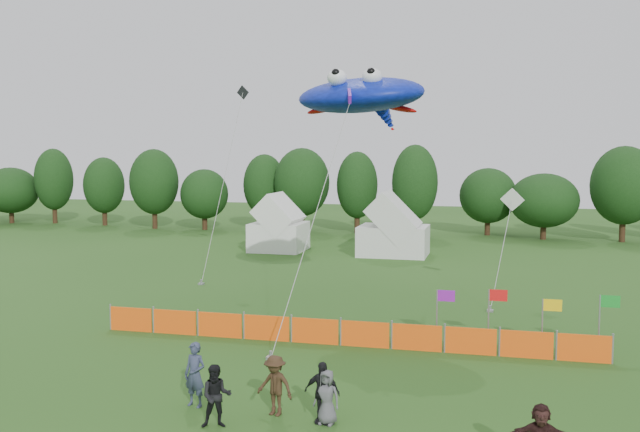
% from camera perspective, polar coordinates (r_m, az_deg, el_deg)
% --- Properties ---
extents(ground, '(160.00, 160.00, 0.00)m').
position_cam_1_polar(ground, '(21.38, -4.10, -15.48)').
color(ground, '#234C16').
rests_on(ground, ground).
extents(treeline, '(104.57, 8.78, 8.36)m').
position_cam_1_polar(treeline, '(64.17, 9.99, 2.12)').
color(treeline, '#382314').
rests_on(treeline, ground).
extents(tent_left, '(3.97, 3.97, 3.50)m').
position_cam_1_polar(tent_left, '(54.14, -3.32, -0.93)').
color(tent_left, white).
rests_on(tent_left, ground).
extents(tent_right, '(4.99, 3.99, 3.52)m').
position_cam_1_polar(tent_right, '(51.89, 5.90, -1.20)').
color(tent_right, silver).
rests_on(tent_right, ground).
extents(barrier_fence, '(19.90, 0.06, 1.00)m').
position_cam_1_polar(barrier_fence, '(28.12, 1.57, -9.31)').
color(barrier_fence, '#FD550E').
rests_on(barrier_fence, ground).
extents(flag_row, '(6.73, 0.58, 2.26)m').
position_cam_1_polar(flag_row, '(28.62, 15.72, -7.32)').
color(flag_row, gray).
rests_on(flag_row, ground).
extents(spectator_a, '(0.79, 0.60, 1.92)m').
position_cam_1_polar(spectator_a, '(21.89, -9.97, -12.38)').
color(spectator_a, '#313851').
rests_on(spectator_a, ground).
extents(spectator_b, '(1.02, 0.91, 1.74)m').
position_cam_1_polar(spectator_b, '(20.28, -8.29, -14.07)').
color(spectator_b, black).
rests_on(spectator_b, ground).
extents(spectator_c, '(1.25, 0.90, 1.74)m').
position_cam_1_polar(spectator_c, '(20.97, -3.62, -13.37)').
color(spectator_c, '#362415').
rests_on(spectator_c, ground).
extents(spectator_d, '(1.05, 0.50, 1.74)m').
position_cam_1_polar(spectator_d, '(20.38, 0.17, -13.92)').
color(spectator_d, black).
rests_on(spectator_d, ground).
extents(spectator_e, '(0.82, 0.60, 1.53)m').
position_cam_1_polar(spectator_e, '(20.33, 0.54, -14.28)').
color(spectator_e, '#515156').
rests_on(spectator_e, ground).
extents(stingray_kite, '(7.54, 16.00, 11.16)m').
position_cam_1_polar(stingray_kite, '(32.92, 3.45, 9.51)').
color(stingray_kite, '#0D23C5').
rests_on(stingray_kite, ground).
extents(small_kite_white, '(1.70, 4.02, 5.70)m').
position_cam_1_polar(small_kite_white, '(36.92, 14.72, -0.83)').
color(small_kite_white, white).
rests_on(small_kite_white, ground).
extents(small_kite_dark, '(1.61, 4.55, 11.54)m').
position_cam_1_polar(small_kite_dark, '(42.52, -7.50, 3.82)').
color(small_kite_dark, black).
rests_on(small_kite_dark, ground).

